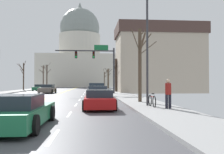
# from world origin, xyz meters

# --- Properties ---
(ground) EXTENTS (20.00, 180.00, 0.20)m
(ground) POSITION_xyz_m (0.00, -0.00, 0.02)
(ground) COLOR #4E4E53
(signal_gantry) EXTENTS (7.91, 0.41, 6.52)m
(signal_gantry) POSITION_xyz_m (5.35, 16.94, 4.76)
(signal_gantry) COLOR #28282D
(signal_gantry) RESTS_ON ground
(street_lamp_right) EXTENTS (2.39, 0.24, 7.60)m
(street_lamp_right) POSITION_xyz_m (7.88, -0.44, 4.68)
(street_lamp_right) COLOR #333338
(street_lamp_right) RESTS_ON ground
(capitol_building) EXTENTS (29.19, 20.80, 32.38)m
(capitol_building) POSITION_xyz_m (0.00, 78.26, 11.96)
(capitol_building) COLOR beige
(capitol_building) RESTS_ON ground
(pickup_truck_near_00) EXTENTS (2.29, 5.67, 1.53)m
(pickup_truck_near_00) POSITION_xyz_m (5.22, 13.56, 0.70)
(pickup_truck_near_00) COLOR #ADB2B7
(pickup_truck_near_00) RESTS_ON ground
(sedan_near_01) EXTENTS (2.02, 4.57, 1.30)m
(sedan_near_01) POSITION_xyz_m (5.14, 6.20, 0.60)
(sedan_near_01) COLOR silver
(sedan_near_01) RESTS_ON ground
(sedan_near_02) EXTENTS (1.98, 4.44, 1.17)m
(sedan_near_02) POSITION_xyz_m (5.09, -0.87, 0.55)
(sedan_near_02) COLOR #B71414
(sedan_near_02) RESTS_ON ground
(sedan_near_03) EXTENTS (2.09, 4.70, 1.20)m
(sedan_near_03) POSITION_xyz_m (2.00, -6.91, 0.55)
(sedan_near_03) COLOR #1E7247
(sedan_near_03) RESTS_ON ground
(sedan_oncoming_00) EXTENTS (2.21, 4.57, 1.31)m
(sedan_oncoming_00) POSITION_xyz_m (-1.98, 21.54, 0.61)
(sedan_oncoming_00) COLOR #6B6056
(sedan_oncoming_00) RESTS_ON ground
(sedan_oncoming_01) EXTENTS (2.12, 4.46, 1.23)m
(sedan_oncoming_01) POSITION_xyz_m (-5.41, 32.28, 0.58)
(sedan_oncoming_01) COLOR #1E7247
(sedan_oncoming_01) RESTS_ON ground
(flank_building_02) EXTENTS (13.56, 7.69, 10.63)m
(flank_building_02) POSITION_xyz_m (15.24, 22.32, 5.37)
(flank_building_02) COLOR #B2A38E
(flank_building_02) RESTS_ON ground
(bare_tree_00) EXTENTS (1.46, 1.71, 5.14)m
(bare_tree_00) POSITION_xyz_m (8.14, 51.83, 2.66)
(bare_tree_00) COLOR brown
(bare_tree_00) RESTS_ON ground
(bare_tree_01) EXTENTS (1.73, 1.42, 5.76)m
(bare_tree_01) POSITION_xyz_m (-9.02, 34.25, 3.08)
(bare_tree_01) COLOR #423328
(bare_tree_01) RESTS_ON ground
(bare_tree_02) EXTENTS (1.71, 1.93, 5.16)m
(bare_tree_02) POSITION_xyz_m (8.71, 45.10, 2.74)
(bare_tree_02) COLOR #4C3D2D
(bare_tree_02) RESTS_ON ground
(bare_tree_03) EXTENTS (2.23, 1.71, 6.11)m
(bare_tree_03) POSITION_xyz_m (-8.03, 49.23, 3.33)
(bare_tree_03) COLOR #423328
(bare_tree_03) RESTS_ON ground
(bare_tree_04) EXTENTS (2.11, 1.92, 5.83)m
(bare_tree_04) POSITION_xyz_m (8.34, 2.57, 3.19)
(bare_tree_04) COLOR #4C3D2D
(bare_tree_04) RESTS_ON ground
(bare_tree_05) EXTENTS (1.71, 1.60, 7.10)m
(bare_tree_05) POSITION_xyz_m (-8.04, 54.57, 3.47)
(bare_tree_05) COLOR #423328
(bare_tree_05) RESTS_ON ground
(bare_tree_06) EXTENTS (1.97, 1.94, 5.65)m
(bare_tree_06) POSITION_xyz_m (8.55, 23.44, 2.96)
(bare_tree_06) COLOR #423328
(bare_tree_06) RESTS_ON ground
(pedestrian_00) EXTENTS (0.35, 0.34, 1.66)m
(pedestrian_00) POSITION_xyz_m (8.96, -2.36, 1.06)
(pedestrian_00) COLOR black
(pedestrian_00) RESTS_ON ground
(bicycle_parked) EXTENTS (0.12, 1.77, 0.85)m
(bicycle_parked) POSITION_xyz_m (8.34, -1.08, 0.49)
(bicycle_parked) COLOR black
(bicycle_parked) RESTS_ON ground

